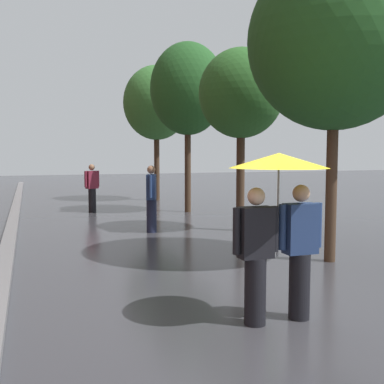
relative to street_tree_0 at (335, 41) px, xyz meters
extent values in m
plane|color=#38383D|center=(-2.61, -2.40, -4.09)|extent=(80.00, 80.00, 0.00)
cube|color=slate|center=(-5.81, 7.60, -4.03)|extent=(0.30, 36.00, 0.12)
cylinder|color=#473323|center=(0.00, 0.00, -2.65)|extent=(0.21, 0.21, 2.88)
ellipsoid|color=#235623|center=(0.00, 0.00, 0.01)|extent=(3.20, 3.20, 3.25)
cylinder|color=#473323|center=(-0.10, 3.74, -2.72)|extent=(0.22, 0.22, 2.72)
ellipsoid|color=#2D6628|center=(-0.10, 3.74, -0.49)|extent=(2.20, 2.20, 2.32)
cylinder|color=#473323|center=(-0.13, 7.93, -2.56)|extent=(0.21, 0.21, 3.06)
ellipsoid|color=#235623|center=(-0.13, 7.93, 0.15)|extent=(2.57, 2.57, 3.15)
cylinder|color=#473323|center=(-0.09, 12.16, -2.58)|extent=(0.23, 0.23, 3.01)
ellipsoid|color=#387533|center=(-0.09, 12.16, 0.11)|extent=(2.83, 2.83, 3.16)
cylinder|color=black|center=(-2.84, -2.45, -3.68)|extent=(0.26, 0.26, 0.81)
cube|color=black|center=(-2.84, -2.45, -2.97)|extent=(0.40, 0.22, 0.61)
sphere|color=beige|center=(-2.84, -2.45, -2.54)|extent=(0.21, 0.21, 0.21)
cylinder|color=black|center=(-3.09, -2.45, -2.94)|extent=(0.09, 0.09, 0.55)
cylinder|color=black|center=(-2.59, -2.45, -2.94)|extent=(0.09, 0.09, 0.55)
cylinder|color=black|center=(-2.23, -2.46, -3.67)|extent=(0.26, 0.26, 0.82)
cube|color=navy|center=(-2.23, -2.46, -2.95)|extent=(0.40, 0.22, 0.62)
sphere|color=tan|center=(-2.23, -2.46, -2.52)|extent=(0.21, 0.21, 0.21)
cylinder|color=navy|center=(-2.48, -2.45, -2.92)|extent=(0.09, 0.09, 0.56)
cylinder|color=navy|center=(-1.98, -2.46, -2.92)|extent=(0.09, 0.09, 0.56)
cylinder|color=#9E9EA3|center=(-2.54, -2.43, -2.74)|extent=(0.02, 0.02, 1.09)
cone|color=yellow|center=(-2.54, -2.43, -2.12)|extent=(1.19, 1.19, 0.18)
cylinder|color=#1E233D|center=(-2.38, 4.26, -3.66)|extent=(0.26, 0.26, 0.86)
cube|color=navy|center=(-2.38, 4.26, -2.91)|extent=(0.35, 0.45, 0.64)
sphere|color=#9E7051|center=(-2.38, 4.26, -2.46)|extent=(0.21, 0.21, 0.21)
cylinder|color=navy|center=(-2.47, 4.03, -2.87)|extent=(0.09, 0.09, 0.58)
cylinder|color=navy|center=(-2.29, 4.50, -2.87)|extent=(0.09, 0.09, 0.58)
cylinder|color=black|center=(-3.28, 8.97, -3.68)|extent=(0.26, 0.26, 0.82)
cube|color=maroon|center=(-3.28, 8.97, -2.96)|extent=(0.46, 0.37, 0.61)
sphere|color=#9E7051|center=(-3.28, 8.97, -2.53)|extent=(0.21, 0.21, 0.21)
cylinder|color=maroon|center=(-3.50, 8.86, -2.93)|extent=(0.09, 0.09, 0.55)
cylinder|color=maroon|center=(-3.06, 9.09, -2.93)|extent=(0.09, 0.09, 0.55)
camera|label=1|loc=(-5.37, -7.32, -2.03)|focal=43.47mm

